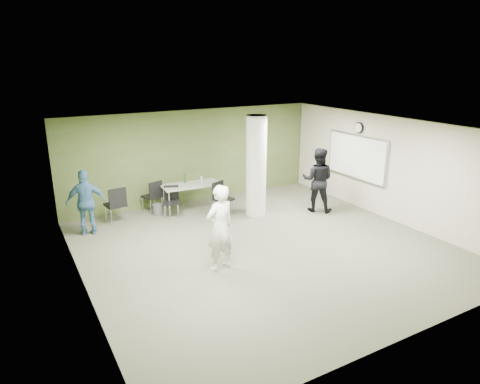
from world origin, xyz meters
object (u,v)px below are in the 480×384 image
woman_white (220,228)px  man_black (318,180)px  chair_back_left (116,202)px  man_blue (86,203)px  folding_table (191,186)px

woman_white → man_black: (4.06, 1.86, 0.00)m
chair_back_left → man_blue: size_ratio=0.60×
folding_table → chair_back_left: 2.15m
chair_back_left → woman_white: (1.22, -3.70, 0.33)m
man_black → man_blue: size_ratio=1.11×
folding_table → man_blue: (-2.95, -0.34, 0.08)m
chair_back_left → man_black: man_black is taller
man_black → woman_white: bearing=68.6°
chair_back_left → woman_white: size_ratio=0.54×
woman_white → man_black: bearing=-167.8°
chair_back_left → man_black: bearing=153.0°
chair_back_left → folding_table: bearing=170.8°
woman_white → man_blue: bearing=-70.8°
folding_table → woman_white: 3.76m
man_black → folding_table: bearing=14.4°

